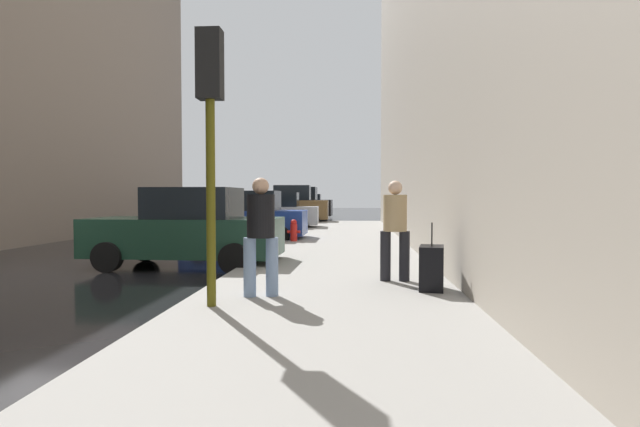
{
  "coord_description": "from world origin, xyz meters",
  "views": [
    {
      "loc": [
        6.35,
        -9.7,
        1.59
      ],
      "look_at": [
        5.3,
        6.3,
        1.04
      ],
      "focal_mm": 28.0,
      "sensor_mm": 36.0,
      "label": 1
    }
  ],
  "objects_px": {
    "fire_hydrant": "(294,230)",
    "pedestrian_in_tan_coat": "(395,225)",
    "pedestrian_in_jeans": "(261,230)",
    "parked_gray_coupe": "(307,206)",
    "rolling_suitcase": "(432,268)",
    "parked_dark_green_sedan": "(188,229)",
    "parked_bronze_suv": "(290,206)",
    "parked_silver_sedan": "(275,212)",
    "parked_blue_sedan": "(247,218)",
    "parked_black_suv": "(299,205)",
    "traffic_light": "(210,107)"
  },
  "relations": [
    {
      "from": "parked_gray_coupe",
      "to": "rolling_suitcase",
      "type": "bearing_deg",
      "value": -81.37
    },
    {
      "from": "parked_blue_sedan",
      "to": "rolling_suitcase",
      "type": "height_order",
      "value": "parked_blue_sedan"
    },
    {
      "from": "pedestrian_in_tan_coat",
      "to": "fire_hydrant",
      "type": "bearing_deg",
      "value": 109.44
    },
    {
      "from": "parked_silver_sedan",
      "to": "parked_black_suv",
      "type": "xyz_separation_m",
      "value": [
        -0.0,
        10.76,
        0.18
      ]
    },
    {
      "from": "parked_bronze_suv",
      "to": "traffic_light",
      "type": "relative_size",
      "value": 1.29
    },
    {
      "from": "parked_blue_sedan",
      "to": "fire_hydrant",
      "type": "xyz_separation_m",
      "value": [
        1.8,
        -1.25,
        -0.35
      ]
    },
    {
      "from": "fire_hydrant",
      "to": "pedestrian_in_tan_coat",
      "type": "height_order",
      "value": "pedestrian_in_tan_coat"
    },
    {
      "from": "parked_gray_coupe",
      "to": "fire_hydrant",
      "type": "relative_size",
      "value": 5.99
    },
    {
      "from": "parked_blue_sedan",
      "to": "pedestrian_in_jeans",
      "type": "xyz_separation_m",
      "value": [
        2.38,
        -10.13,
        0.26
      ]
    },
    {
      "from": "parked_silver_sedan",
      "to": "parked_gray_coupe",
      "type": "bearing_deg",
      "value": 90.0
    },
    {
      "from": "parked_dark_green_sedan",
      "to": "pedestrian_in_tan_coat",
      "type": "height_order",
      "value": "pedestrian_in_tan_coat"
    },
    {
      "from": "pedestrian_in_tan_coat",
      "to": "pedestrian_in_jeans",
      "type": "distance_m",
      "value": 2.5
    },
    {
      "from": "parked_gray_coupe",
      "to": "parked_black_suv",
      "type": "bearing_deg",
      "value": -90.0
    },
    {
      "from": "pedestrian_in_jeans",
      "to": "parked_dark_green_sedan",
      "type": "bearing_deg",
      "value": 121.52
    },
    {
      "from": "parked_blue_sedan",
      "to": "fire_hydrant",
      "type": "bearing_deg",
      "value": -34.81
    },
    {
      "from": "parked_bronze_suv",
      "to": "pedestrian_in_tan_coat",
      "type": "bearing_deg",
      "value": -77.92
    },
    {
      "from": "parked_dark_green_sedan",
      "to": "parked_bronze_suv",
      "type": "relative_size",
      "value": 0.92
    },
    {
      "from": "fire_hydrant",
      "to": "parked_dark_green_sedan",
      "type": "bearing_deg",
      "value": -109.88
    },
    {
      "from": "parked_black_suv",
      "to": "parked_gray_coupe",
      "type": "distance_m",
      "value": 5.84
    },
    {
      "from": "pedestrian_in_tan_coat",
      "to": "traffic_light",
      "type": "bearing_deg",
      "value": -140.4
    },
    {
      "from": "parked_dark_green_sedan",
      "to": "parked_blue_sedan",
      "type": "height_order",
      "value": "same"
    },
    {
      "from": "parked_gray_coupe",
      "to": "fire_hydrant",
      "type": "height_order",
      "value": "parked_gray_coupe"
    },
    {
      "from": "parked_silver_sedan",
      "to": "parked_gray_coupe",
      "type": "relative_size",
      "value": 1.01
    },
    {
      "from": "parked_dark_green_sedan",
      "to": "fire_hydrant",
      "type": "relative_size",
      "value": 6.04
    },
    {
      "from": "parked_blue_sedan",
      "to": "parked_black_suv",
      "type": "xyz_separation_m",
      "value": [
        -0.0,
        17.11,
        0.18
      ]
    },
    {
      "from": "fire_hydrant",
      "to": "pedestrian_in_jeans",
      "type": "distance_m",
      "value": 8.91
    },
    {
      "from": "parked_dark_green_sedan",
      "to": "pedestrian_in_jeans",
      "type": "height_order",
      "value": "pedestrian_in_jeans"
    },
    {
      "from": "parked_blue_sedan",
      "to": "pedestrian_in_tan_coat",
      "type": "xyz_separation_m",
      "value": [
        4.42,
        -8.68,
        0.26
      ]
    },
    {
      "from": "parked_silver_sedan",
      "to": "pedestrian_in_tan_coat",
      "type": "relative_size",
      "value": 2.49
    },
    {
      "from": "parked_bronze_suv",
      "to": "traffic_light",
      "type": "height_order",
      "value": "traffic_light"
    },
    {
      "from": "parked_silver_sedan",
      "to": "pedestrian_in_tan_coat",
      "type": "xyz_separation_m",
      "value": [
        4.42,
        -15.03,
        0.26
      ]
    },
    {
      "from": "parked_dark_green_sedan",
      "to": "parked_silver_sedan",
      "type": "bearing_deg",
      "value": 90.0
    },
    {
      "from": "traffic_light",
      "to": "parked_silver_sedan",
      "type": "bearing_deg",
      "value": 96.17
    },
    {
      "from": "parked_blue_sedan",
      "to": "pedestrian_in_jeans",
      "type": "bearing_deg",
      "value": -76.75
    },
    {
      "from": "parked_silver_sedan",
      "to": "traffic_light",
      "type": "height_order",
      "value": "traffic_light"
    },
    {
      "from": "parked_gray_coupe",
      "to": "fire_hydrant",
      "type": "xyz_separation_m",
      "value": [
        1.8,
        -24.2,
        -0.35
      ]
    },
    {
      "from": "pedestrian_in_jeans",
      "to": "rolling_suitcase",
      "type": "xyz_separation_m",
      "value": [
        2.54,
        0.66,
        -0.61
      ]
    },
    {
      "from": "parked_dark_green_sedan",
      "to": "fire_hydrant",
      "type": "bearing_deg",
      "value": 70.12
    },
    {
      "from": "pedestrian_in_jeans",
      "to": "rolling_suitcase",
      "type": "distance_m",
      "value": 2.69
    },
    {
      "from": "parked_dark_green_sedan",
      "to": "parked_blue_sedan",
      "type": "relative_size",
      "value": 1.01
    },
    {
      "from": "pedestrian_in_jeans",
      "to": "parked_gray_coupe",
      "type": "bearing_deg",
      "value": 94.12
    },
    {
      "from": "rolling_suitcase",
      "to": "parked_blue_sedan",
      "type": "bearing_deg",
      "value": 117.47
    },
    {
      "from": "parked_blue_sedan",
      "to": "pedestrian_in_jeans",
      "type": "distance_m",
      "value": 10.41
    },
    {
      "from": "parked_black_suv",
      "to": "traffic_light",
      "type": "relative_size",
      "value": 1.29
    },
    {
      "from": "parked_silver_sedan",
      "to": "pedestrian_in_jeans",
      "type": "xyz_separation_m",
      "value": [
        2.38,
        -16.48,
        0.26
      ]
    },
    {
      "from": "parked_bronze_suv",
      "to": "traffic_light",
      "type": "xyz_separation_m",
      "value": [
        1.85,
        -22.8,
        1.73
      ]
    },
    {
      "from": "pedestrian_in_jeans",
      "to": "fire_hydrant",
      "type": "bearing_deg",
      "value": 93.75
    },
    {
      "from": "parked_silver_sedan",
      "to": "fire_hydrant",
      "type": "distance_m",
      "value": 7.82
    },
    {
      "from": "parked_gray_coupe",
      "to": "parked_blue_sedan",
      "type": "bearing_deg",
      "value": -90.0
    },
    {
      "from": "fire_hydrant",
      "to": "pedestrian_in_tan_coat",
      "type": "bearing_deg",
      "value": -70.56
    }
  ]
}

